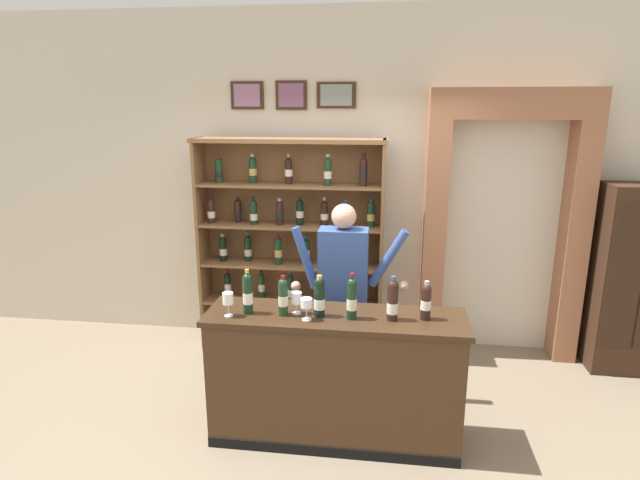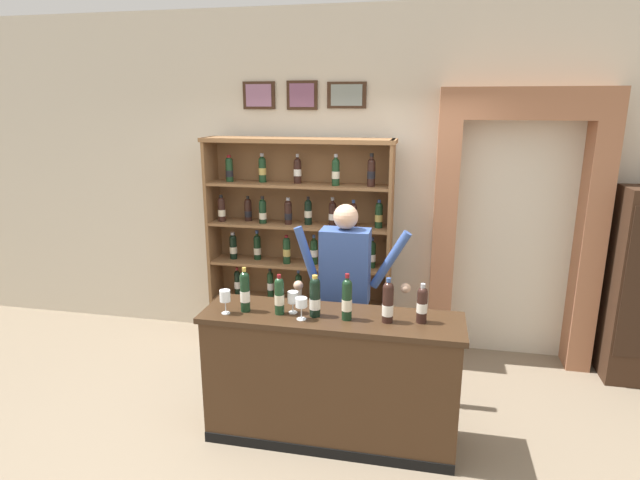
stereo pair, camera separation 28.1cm
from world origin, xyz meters
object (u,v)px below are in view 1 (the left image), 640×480
(shopkeeper, at_px, (343,282))
(tasting_bottle_prosecco, at_px, (393,300))
(wine_shelf, at_px, (291,243))
(wine_glass_right, at_px, (306,304))
(wine_glass_left, at_px, (228,300))
(tasting_bottle_grappa, at_px, (426,301))
(side_cabinet, at_px, (630,279))
(tasting_bottle_bianco, at_px, (319,297))
(wine_glass_spare, at_px, (296,299))
(tasting_bottle_super_tuscan, at_px, (283,296))
(tasting_counter, at_px, (335,378))
(tasting_bottle_chianti, at_px, (352,298))
(tasting_bottle_rosso, at_px, (248,293))

(shopkeeper, distance_m, tasting_bottle_prosecco, 0.75)
(wine_shelf, xyz_separation_m, wine_glass_right, (0.39, -1.54, -0.01))
(wine_shelf, height_order, wine_glass_left, wine_shelf)
(wine_shelf, height_order, tasting_bottle_grappa, wine_shelf)
(side_cabinet, relative_size, tasting_bottle_grappa, 6.30)
(shopkeeper, bearing_deg, tasting_bottle_bianco, -99.87)
(tasting_bottle_prosecco, distance_m, wine_glass_spare, 0.67)
(side_cabinet, xyz_separation_m, tasting_bottle_super_tuscan, (-2.90, -1.46, 0.24))
(tasting_bottle_super_tuscan, bearing_deg, wine_glass_spare, 23.11)
(wine_shelf, xyz_separation_m, shopkeeper, (0.58, -0.83, -0.09))
(tasting_counter, relative_size, tasting_bottle_grappa, 6.66)
(shopkeeper, xyz_separation_m, wine_glass_spare, (-0.28, -0.61, 0.07))
(wine_glass_spare, bearing_deg, tasting_bottle_prosecco, -1.98)
(tasting_bottle_chianti, distance_m, tasting_bottle_grappa, 0.51)
(tasting_bottle_rosso, relative_size, wine_glass_right, 2.08)
(wine_shelf, height_order, tasting_bottle_rosso, wine_shelf)
(wine_shelf, bearing_deg, wine_glass_spare, -77.95)
(shopkeeper, bearing_deg, tasting_counter, -90.21)
(shopkeeper, xyz_separation_m, tasting_bottle_chianti, (0.12, -0.65, 0.11))
(side_cabinet, xyz_separation_m, tasting_bottle_rosso, (-3.15, -1.46, 0.26))
(tasting_bottle_super_tuscan, height_order, wine_glass_right, tasting_bottle_super_tuscan)
(tasting_counter, xyz_separation_m, tasting_bottle_grappa, (0.62, 0.01, 0.62))
(tasting_bottle_rosso, bearing_deg, tasting_bottle_grappa, 2.61)
(tasting_bottle_chianti, distance_m, tasting_bottle_prosecco, 0.28)
(tasting_bottle_super_tuscan, bearing_deg, tasting_bottle_bianco, 2.96)
(tasting_bottle_chianti, height_order, tasting_bottle_prosecco, tasting_bottle_chianti)
(tasting_counter, relative_size, wine_glass_left, 10.65)
(tasting_bottle_grappa, xyz_separation_m, wine_glass_left, (-1.35, -0.13, -0.01))
(side_cabinet, relative_size, tasting_bottle_rosso, 5.35)
(tasting_bottle_chianti, bearing_deg, tasting_bottle_rosso, -180.00)
(tasting_bottle_super_tuscan, xyz_separation_m, wine_glass_right, (0.17, -0.07, -0.02))
(tasting_bottle_grappa, bearing_deg, tasting_counter, -179.18)
(tasting_bottle_prosecco, relative_size, wine_glass_left, 1.82)
(wine_shelf, bearing_deg, wine_glass_right, -75.65)
(tasting_counter, bearing_deg, tasting_bottle_rosso, -175.59)
(tasting_bottle_rosso, relative_size, tasting_bottle_chianti, 0.99)
(tasting_bottle_bianco, distance_m, tasting_bottle_grappa, 0.73)
(tasting_bottle_super_tuscan, relative_size, wine_glass_right, 1.85)
(tasting_counter, xyz_separation_m, wine_glass_right, (-0.19, -0.11, 0.60))
(tasting_counter, distance_m, tasting_bottle_prosecco, 0.74)
(tasting_bottle_super_tuscan, bearing_deg, wine_glass_left, -169.20)
(side_cabinet, xyz_separation_m, tasting_bottle_chianti, (-2.42, -1.46, 0.25))
(wine_shelf, bearing_deg, tasting_counter, -67.93)
(wine_glass_left, bearing_deg, wine_glass_right, 0.66)
(tasting_counter, xyz_separation_m, tasting_bottle_chianti, (0.12, -0.05, 0.64))
(tasting_counter, distance_m, tasting_bottle_grappa, 0.88)
(tasting_counter, bearing_deg, tasting_bottle_grappa, 0.82)
(tasting_bottle_rosso, distance_m, tasting_bottle_chianti, 0.73)
(tasting_bottle_bianco, bearing_deg, wine_glass_right, -134.86)
(wine_shelf, xyz_separation_m, side_cabinet, (3.12, -0.02, -0.23))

